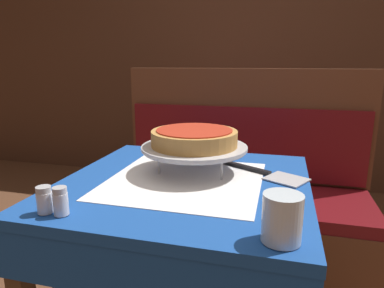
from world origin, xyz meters
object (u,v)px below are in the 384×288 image
Objects in this scene: dining_table_front at (185,210)px; booth_bench at (238,215)px; water_glass_near at (282,218)px; salt_shaker at (44,200)px; pizza_pan_stand at (194,149)px; dining_table_rear at (229,125)px; condiment_caddy at (242,102)px; pepper_shaker at (61,201)px; pizza_server at (265,173)px; deep_dish_pizza at (194,138)px.

dining_table_front is 0.83m from booth_bench.
water_glass_near is 0.57m from salt_shaker.
dining_table_front is 0.21m from pizza_pan_stand.
booth_bench is at bearing -77.56° from dining_table_rear.
dining_table_rear is 0.95m from booth_bench.
pepper_shaker is at bearing -95.70° from condiment_caddy.
pepper_shaker is at bearing -179.19° from water_glass_near.
pizza_pan_stand is 3.45× the size of water_glass_near.
pizza_pan_stand is at bearing 60.94° from pepper_shaker.
pepper_shaker is at bearing -124.66° from dining_table_front.
pizza_server is 0.67m from salt_shaker.
booth_bench is (0.09, 0.75, -0.35)m from dining_table_front.
pizza_pan_stand is at bearing -88.95° from condiment_caddy.
pizza_pan_stand is at bearing 56.32° from salt_shaker.
dining_table_front is 1.62m from dining_table_rear.
deep_dish_pizza is at bearing 85.46° from dining_table_front.
dining_table_rear is 0.59× the size of booth_bench.
condiment_caddy reaches higher than salt_shaker.
dining_table_front is at bearing -89.26° from condiment_caddy.
salt_shaker reaches higher than dining_table_rear.
deep_dish_pizza is 0.48m from pepper_shaker.
pizza_pan_stand is 1.59m from condiment_caddy.
dining_table_rear is 1.55m from deep_dish_pizza.
condiment_caddy reaches higher than dining_table_rear.
water_glass_near is at bearing -82.70° from pizza_server.
dining_table_rear is at bearing -143.89° from condiment_caddy.
deep_dish_pizza reaches higher than pizza_pan_stand.
pizza_server is (0.24, 0.12, 0.11)m from dining_table_front.
salt_shaker is at bearing -179.25° from water_glass_near.
pizza_server is 0.64m from pepper_shaker.
pizza_server is 4.34× the size of pepper_shaker.
booth_bench is at bearing 83.48° from dining_table_front.
dining_table_rear is 2.78× the size of deep_dish_pizza.
water_glass_near is (0.29, -0.40, -0.03)m from pizza_pan_stand.
deep_dish_pizza reaches higher than pepper_shaker.
condiment_caddy is at bearing 83.01° from salt_shaker.
pizza_pan_stand reaches higher than pizza_server.
salt_shaker is at bearing -108.26° from booth_bench.
booth_bench is 4.73× the size of deep_dish_pizza.
pepper_shaker is at bearing 0.00° from salt_shaker.
pepper_shaker is 0.38× the size of condiment_caddy.
deep_dish_pizza reaches higher than salt_shaker.
booth_bench reaches higher than deep_dish_pizza.
booth_bench is 1.23m from salt_shaker.
deep_dish_pizza is at bearing -88.95° from condiment_caddy.
water_glass_near is 2.02m from condiment_caddy.
pizza_pan_stand reaches higher than pepper_shaker.
deep_dish_pizza is 2.79× the size of water_glass_near.
dining_table_front is 0.46m from water_glass_near.
water_glass_near reaches higher than dining_table_front.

